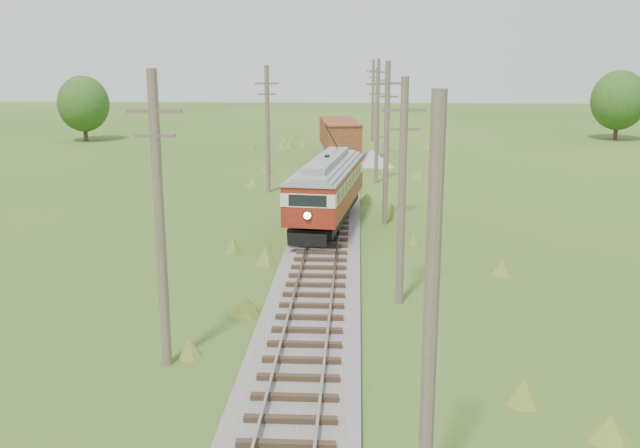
{
  "coord_description": "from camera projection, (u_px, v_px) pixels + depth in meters",
  "views": [
    {
      "loc": [
        1.63,
        -8.21,
        9.44
      ],
      "look_at": [
        0.0,
        22.42,
        2.03
      ],
      "focal_mm": 40.0,
      "sensor_mm": 36.0,
      "label": 1
    }
  ],
  "objects": [
    {
      "name": "railbed_main",
      "position": [
        330.0,
        209.0,
        43.22
      ],
      "size": [
        3.6,
        96.0,
        0.57
      ],
      "color": "#605B54",
      "rests_on": "ground"
    },
    {
      "name": "streetcar",
      "position": [
        327.0,
        185.0,
        38.38
      ],
      "size": [
        3.96,
        11.45,
        5.18
      ],
      "rotation": [
        0.0,
        0.0,
        -0.12
      ],
      "color": "black",
      "rests_on": "ground"
    },
    {
      "name": "gondola",
      "position": [
        340.0,
        136.0,
        63.49
      ],
      "size": [
        4.11,
        9.34,
        3.0
      ],
      "rotation": [
        0.0,
        0.0,
        0.13
      ],
      "color": "black",
      "rests_on": "ground"
    },
    {
      "name": "gravel_pile",
      "position": [
        373.0,
        158.0,
        60.84
      ],
      "size": [
        3.74,
        3.97,
        1.36
      ],
      "color": "gray",
      "rests_on": "ground"
    },
    {
      "name": "utility_pole_r_1",
      "position": [
        431.0,
        317.0,
        13.93
      ],
      "size": [
        0.3,
        0.3,
        8.8
      ],
      "color": "brown",
      "rests_on": "ground"
    },
    {
      "name": "utility_pole_r_2",
      "position": [
        402.0,
        190.0,
        26.53
      ],
      "size": [
        1.6,
        0.3,
        8.6
      ],
      "color": "brown",
      "rests_on": "ground"
    },
    {
      "name": "utility_pole_r_3",
      "position": [
        386.0,
        142.0,
        39.1
      ],
      "size": [
        1.6,
        0.3,
        9.0
      ],
      "color": "brown",
      "rests_on": "ground"
    },
    {
      "name": "utility_pole_r_4",
      "position": [
        377.0,
        124.0,
        51.8
      ],
      "size": [
        1.6,
        0.3,
        8.4
      ],
      "color": "brown",
      "rests_on": "ground"
    },
    {
      "name": "utility_pole_r_5",
      "position": [
        378.0,
        107.0,
        64.34
      ],
      "size": [
        1.6,
        0.3,
        8.9
      ],
      "color": "brown",
      "rests_on": "ground"
    },
    {
      "name": "utility_pole_r_6",
      "position": [
        373.0,
        99.0,
        77.0
      ],
      "size": [
        1.6,
        0.3,
        8.7
      ],
      "color": "brown",
      "rests_on": "ground"
    },
    {
      "name": "utility_pole_l_a",
      "position": [
        160.0,
        219.0,
        21.04
      ],
      "size": [
        1.6,
        0.3,
        9.0
      ],
      "color": "brown",
      "rests_on": "ground"
    },
    {
      "name": "utility_pole_l_b",
      "position": [
        268.0,
        128.0,
        48.28
      ],
      "size": [
        1.6,
        0.3,
        8.6
      ],
      "color": "brown",
      "rests_on": "ground"
    },
    {
      "name": "tree_mid_a",
      "position": [
        83.0,
        104.0,
        76.77
      ],
      "size": [
        5.46,
        5.46,
        7.03
      ],
      "color": "#38281C",
      "rests_on": "ground"
    },
    {
      "name": "tree_mid_b",
      "position": [
        619.0,
        100.0,
        77.59
      ],
      "size": [
        5.88,
        5.88,
        7.57
      ],
      "color": "#38281C",
      "rests_on": "ground"
    }
  ]
}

